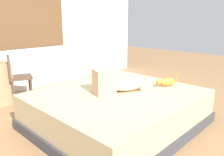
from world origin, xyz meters
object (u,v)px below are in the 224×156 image
Objects in this scene: bed at (117,109)px; person_lying at (122,83)px; chair_by_desk at (16,75)px; cat at (167,82)px.

person_lying is at bearing -12.50° from bed.
chair_by_desk reaches higher than bed.
bed is at bearing 167.50° from person_lying.
person_lying is at bearing -71.39° from chair_by_desk.
bed is at bearing -73.45° from chair_by_desk.
cat is (0.73, -0.33, 0.32)m from bed.
cat is 2.62m from chair_by_desk.
bed is 6.71× the size of cat.
bed is 2.37× the size of person_lying.
cat is at bearing -60.02° from chair_by_desk.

